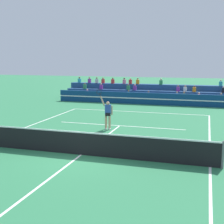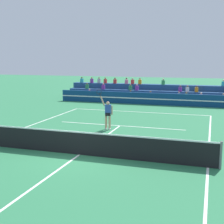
# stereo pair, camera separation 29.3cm
# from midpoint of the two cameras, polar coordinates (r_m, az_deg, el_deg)

# --- Properties ---
(ground_plane) EXTENTS (120.00, 120.00, 0.00)m
(ground_plane) POSITION_cam_midpoint_polar(r_m,az_deg,el_deg) (14.12, -5.37, -7.78)
(ground_plane) COLOR #2D7A4C
(court_lines) EXTENTS (11.10, 23.90, 0.01)m
(court_lines) POSITION_cam_midpoint_polar(r_m,az_deg,el_deg) (14.11, -5.38, -7.76)
(court_lines) COLOR white
(court_lines) RESTS_ON ground
(tennis_net) EXTENTS (12.00, 0.10, 1.10)m
(tennis_net) POSITION_cam_midpoint_polar(r_m,az_deg,el_deg) (13.96, -5.41, -5.65)
(tennis_net) COLOR slate
(tennis_net) RESTS_ON ground
(sponsor_banner_wall) EXTENTS (18.00, 0.26, 1.10)m
(sponsor_banner_wall) POSITION_cam_midpoint_polar(r_m,az_deg,el_deg) (29.42, 7.25, 2.43)
(sponsor_banner_wall) COLOR navy
(sponsor_banner_wall) RESTS_ON ground
(bleacher_stand) EXTENTS (18.17, 2.85, 2.28)m
(bleacher_stand) POSITION_cam_midpoint_polar(r_m,az_deg,el_deg) (31.89, 8.09, 3.16)
(bleacher_stand) COLOR navy
(bleacher_stand) RESTS_ON ground
(tennis_player) EXTENTS (0.98, 0.37, 2.48)m
(tennis_player) POSITION_cam_midpoint_polar(r_m,az_deg,el_deg) (18.76, -0.36, -0.25)
(tennis_player) COLOR tan
(tennis_player) RESTS_ON ground
(tennis_ball) EXTENTS (0.07, 0.07, 0.07)m
(tennis_ball) POSITION_cam_midpoint_polar(r_m,az_deg,el_deg) (16.74, -1.09, -4.81)
(tennis_ball) COLOR #C6DB33
(tennis_ball) RESTS_ON ground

